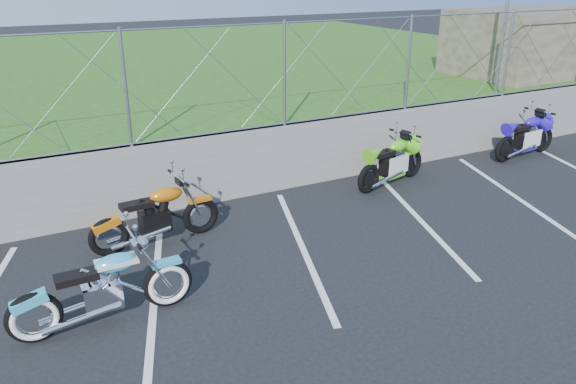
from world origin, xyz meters
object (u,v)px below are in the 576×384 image
naked_orange (158,217)px  sportbike_blue (526,138)px  cruiser_turquoise (106,290)px  sportbike_green (392,164)px

naked_orange → sportbike_blue: (8.97, 0.40, 0.00)m
cruiser_turquoise → naked_orange: bearing=56.8°
cruiser_turquoise → sportbike_blue: 10.40m
cruiser_turquoise → sportbike_blue: cruiser_turquoise is taller
naked_orange → sportbike_blue: naked_orange is taller
cruiser_turquoise → naked_orange: size_ratio=1.05×
naked_orange → sportbike_green: 5.04m
naked_orange → sportbike_green: size_ratio=1.09×
cruiser_turquoise → sportbike_green: cruiser_turquoise is taller
cruiser_turquoise → sportbike_green: 6.61m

